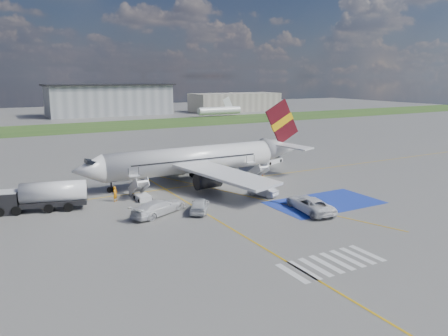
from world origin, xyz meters
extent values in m
plane|color=#60605E|center=(0.00, 0.00, 0.00)|extent=(400.00, 400.00, 0.00)
cube|color=#2D4C1E|center=(0.00, 95.00, 0.01)|extent=(400.00, 30.00, 0.01)
cube|color=gold|center=(0.00, 12.00, 0.01)|extent=(120.00, 0.20, 0.01)
cube|color=gold|center=(-5.00, -10.00, 0.01)|extent=(0.20, 60.00, 0.01)
cube|color=gold|center=(0.00, 12.00, 0.01)|extent=(20.71, 56.45, 0.01)
cube|color=#1B35A7|center=(10.00, -4.00, 0.01)|extent=(14.00, 8.00, 0.01)
cube|color=silver|center=(-6.00, -18.00, 0.01)|extent=(0.60, 4.00, 0.01)
cube|color=silver|center=(-4.80, -18.00, 0.01)|extent=(0.60, 4.00, 0.01)
cube|color=silver|center=(-3.60, -18.00, 0.01)|extent=(0.60, 4.00, 0.01)
cube|color=silver|center=(-2.40, -18.00, 0.01)|extent=(0.60, 4.00, 0.01)
cube|color=silver|center=(-1.20, -18.00, 0.01)|extent=(0.60, 4.00, 0.01)
cube|color=silver|center=(0.00, -18.00, 0.01)|extent=(0.60, 4.00, 0.01)
cube|color=silver|center=(1.20, -18.00, 0.01)|extent=(0.60, 4.00, 0.01)
cube|color=silver|center=(2.40, -18.00, 0.01)|extent=(0.60, 4.00, 0.01)
cube|color=gray|center=(20.00, 135.00, 6.00)|extent=(48.00, 18.00, 12.00)
cube|color=gray|center=(75.00, 128.00, 4.00)|extent=(40.00, 16.00, 8.00)
cylinder|color=silver|center=(0.00, 14.00, 3.40)|extent=(26.00, 3.90, 3.90)
cone|color=silver|center=(-15.00, 14.00, 3.40)|extent=(4.00, 3.90, 3.90)
cube|color=black|center=(-14.40, 14.00, 4.45)|extent=(1.67, 1.90, 0.82)
cone|color=silver|center=(16.20, 14.00, 3.80)|extent=(6.50, 3.90, 3.90)
cube|color=silver|center=(1.00, 5.50, 2.80)|extent=(9.86, 15.95, 1.40)
cube|color=silver|center=(1.00, 22.50, 2.80)|extent=(9.86, 15.95, 1.40)
cylinder|color=#38383A|center=(0.00, 8.40, 1.40)|extent=(3.40, 2.10, 2.10)
cylinder|color=#38383A|center=(0.00, 19.60, 1.40)|extent=(3.40, 2.10, 2.10)
cube|color=#4E0D14|center=(16.50, 14.00, 8.20)|extent=(6.62, 0.30, 7.45)
cube|color=#ECB50D|center=(16.50, 14.00, 8.20)|extent=(4.36, 0.40, 3.08)
cube|color=silver|center=(16.80, 10.80, 4.50)|extent=(4.73, 5.95, 0.49)
cube|color=silver|center=(16.80, 17.20, 4.50)|extent=(4.73, 5.95, 0.49)
cube|color=black|center=(0.00, 12.04, 3.75)|extent=(19.50, 0.04, 0.18)
cube|color=black|center=(0.00, 15.96, 3.75)|extent=(19.50, 0.04, 0.18)
cube|color=silver|center=(-9.50, 9.85, 1.45)|extent=(1.40, 3.73, 2.32)
cube|color=silver|center=(-9.50, 11.75, 2.50)|extent=(1.40, 1.00, 0.12)
cylinder|color=black|center=(-10.20, 11.75, 3.05)|extent=(0.06, 0.06, 1.10)
cylinder|color=black|center=(-8.80, 11.75, 3.05)|extent=(0.06, 0.06, 1.10)
cube|color=silver|center=(-9.50, 8.25, 0.35)|extent=(1.60, 2.40, 0.70)
cube|color=silver|center=(9.00, 9.85, 1.45)|extent=(1.40, 3.73, 2.32)
cube|color=silver|center=(9.00, 11.75, 2.50)|extent=(1.40, 1.00, 0.12)
cylinder|color=black|center=(8.30, 11.75, 3.05)|extent=(0.06, 0.06, 1.10)
cylinder|color=black|center=(9.70, 11.75, 3.05)|extent=(0.06, 0.06, 1.10)
cube|color=silver|center=(9.00, 8.25, 0.35)|extent=(1.60, 2.40, 0.70)
cube|color=black|center=(-24.91, 10.67, 1.25)|extent=(3.02, 3.02, 2.49)
cylinder|color=silver|center=(-19.97, 9.43, 2.17)|extent=(7.75, 4.20, 2.49)
cube|color=black|center=(-19.97, 9.43, 0.92)|extent=(7.75, 4.20, 0.54)
cube|color=silver|center=(-20.32, 13.40, 0.83)|extent=(2.13, 1.49, 1.37)
cube|color=black|center=(-20.32, 13.40, 1.57)|extent=(2.02, 1.37, 0.12)
cube|color=silver|center=(18.96, 20.03, 0.40)|extent=(5.03, 3.27, 0.80)
cube|color=black|center=(20.07, 20.48, 1.10)|extent=(3.34, 2.28, 0.89)
imported|color=silver|center=(-5.35, 0.22, 0.84)|extent=(4.34, 5.20, 1.68)
imported|color=silver|center=(5.01, 2.42, 0.68)|extent=(2.85, 4.36, 1.36)
imported|color=white|center=(6.11, -5.65, 1.14)|extent=(3.71, 6.42, 2.27)
imported|color=silver|center=(-9.77, 1.78, 1.13)|extent=(6.21, 4.61, 2.26)
imported|color=orange|center=(-12.70, 9.48, 0.96)|extent=(0.83, 0.81, 1.93)
imported|color=#FF640D|center=(-15.48, 14.43, 0.87)|extent=(1.07, 1.03, 1.74)
imported|color=orange|center=(10.38, 10.53, 0.78)|extent=(0.76, 0.99, 1.57)
camera|label=1|loc=(-26.67, -43.73, 15.54)|focal=35.00mm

